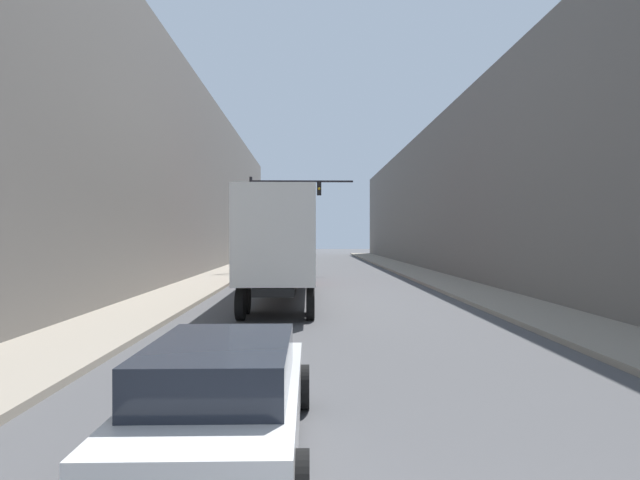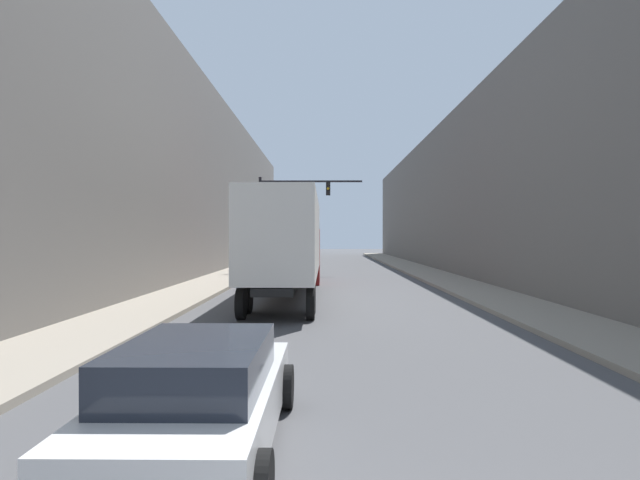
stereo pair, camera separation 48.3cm
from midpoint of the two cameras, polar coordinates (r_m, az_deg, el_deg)
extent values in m
cube|color=gray|center=(32.55, 11.39, -3.95)|extent=(2.80, 80.00, 0.15)
cube|color=gray|center=(32.29, -11.59, -3.99)|extent=(2.80, 80.00, 0.15)
cube|color=#66605B|center=(33.82, 18.72, 5.17)|extent=(6.00, 80.00, 10.74)
cube|color=#66605B|center=(33.47, -19.08, 6.79)|extent=(6.00, 80.00, 12.56)
cube|color=silver|center=(19.88, -4.90, 0.53)|extent=(2.42, 11.70, 2.98)
cube|color=black|center=(19.94, -4.90, -4.18)|extent=(1.21, 11.70, 0.24)
cube|color=maroon|center=(27.02, -3.94, -1.87)|extent=(2.42, 2.56, 2.95)
cylinder|color=black|center=(15.50, -9.94, -7.18)|extent=(0.25, 1.00, 1.00)
cylinder|color=black|center=(15.33, -2.02, -7.26)|extent=(0.25, 1.00, 1.00)
cylinder|color=black|center=(16.68, -9.32, -6.64)|extent=(0.25, 1.00, 1.00)
cylinder|color=black|center=(16.52, -1.96, -6.71)|extent=(0.25, 1.00, 1.00)
cylinder|color=black|center=(27.14, -6.18, -3.92)|extent=(0.25, 1.00, 1.00)
cylinder|color=black|center=(27.05, -1.69, -3.93)|extent=(0.25, 1.00, 1.00)
cube|color=silver|center=(6.40, -13.11, -18.23)|extent=(1.77, 4.25, 0.65)
cube|color=#1E232D|center=(6.04, -13.55, -13.63)|extent=(1.56, 2.34, 0.51)
cylinder|color=black|center=(7.98, -17.40, -15.80)|extent=(0.25, 0.64, 0.64)
cylinder|color=black|center=(7.70, -4.06, -16.39)|extent=(0.25, 0.64, 0.64)
cylinder|color=black|center=(34.47, -8.30, 1.68)|extent=(0.20, 0.20, 6.63)
cube|color=black|center=(34.41, -2.47, 6.72)|extent=(7.01, 0.12, 0.12)
cube|color=black|center=(34.40, -4.42, 5.86)|extent=(0.30, 0.24, 0.90)
sphere|color=green|center=(34.24, -4.43, 5.42)|extent=(0.18, 0.18, 0.18)
cube|color=black|center=(34.36, -0.51, 5.87)|extent=(0.30, 0.24, 0.90)
sphere|color=gold|center=(34.22, -0.50, 5.90)|extent=(0.18, 0.18, 0.18)
camera|label=1|loc=(0.24, -90.92, -0.01)|focal=28.00mm
camera|label=2|loc=(0.24, 89.08, 0.01)|focal=28.00mm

